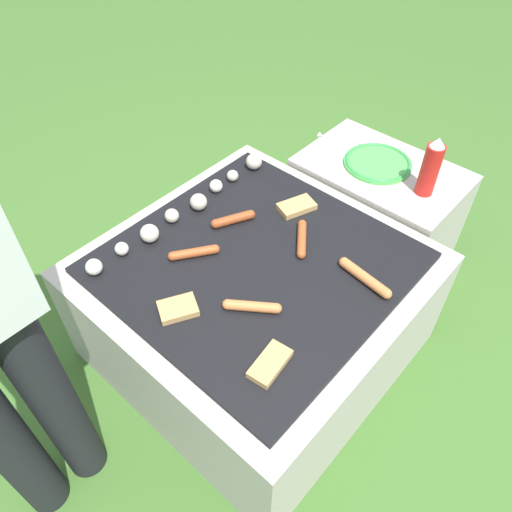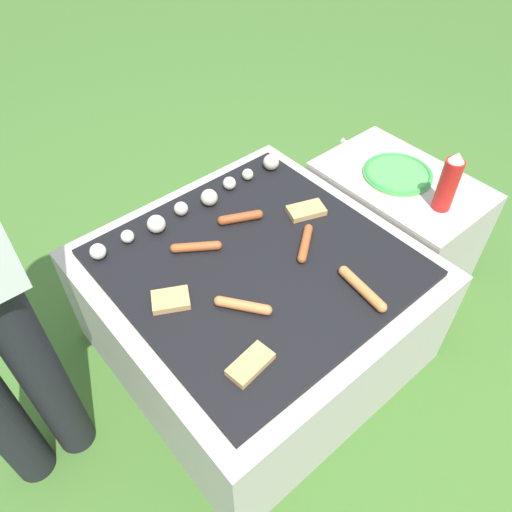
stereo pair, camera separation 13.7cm
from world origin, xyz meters
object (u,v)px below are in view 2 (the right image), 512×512
Objects in this scene: sausage_front_center at (243,306)px; fork_utensil at (364,147)px; condiment_bottle at (449,182)px; plate_colorful at (398,173)px.

sausage_front_center reaches higher than fork_utensil.
condiment_bottle reaches higher than sausage_front_center.
condiment_bottle is 1.06× the size of fork_utensil.
condiment_bottle is 0.42m from fork_utensil.
sausage_front_center is 0.81m from plate_colorful.
fork_utensil is (0.85, 0.30, -0.01)m from sausage_front_center.
condiment_bottle is (0.77, -0.10, 0.09)m from sausage_front_center.
sausage_front_center is 0.64× the size of condiment_bottle.
plate_colorful is at bearing -102.67° from fork_utensil.
sausage_front_center is 0.68× the size of fork_utensil.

